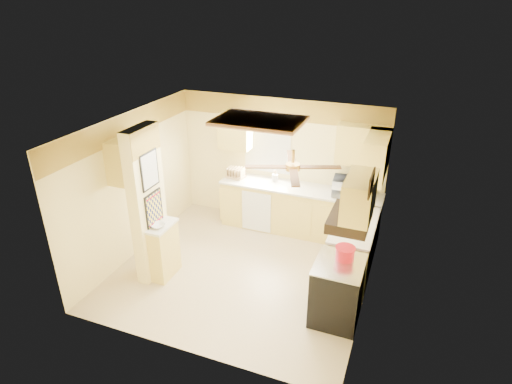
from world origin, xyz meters
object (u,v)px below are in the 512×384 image
at_px(microwave, 350,187).
at_px(kettle, 353,228).
at_px(stove, 337,291).
at_px(dutch_oven, 345,253).
at_px(bowl, 158,226).

relative_size(microwave, kettle, 2.65).
distance_m(microwave, kettle, 1.34).
xyz_separation_m(stove, dutch_oven, (0.04, 0.13, 0.55)).
distance_m(stove, dutch_oven, 0.57).
bearing_deg(dutch_oven, stove, -105.81).
relative_size(bowl, kettle, 0.96).
distance_m(stove, microwave, 2.23).
height_order(microwave, bowl, microwave).
bearing_deg(bowl, dutch_oven, 4.32).
distance_m(bowl, kettle, 2.97).
distance_m(microwave, dutch_oven, 2.01).
xyz_separation_m(dutch_oven, kettle, (-0.01, 0.67, 0.04)).
bearing_deg(dutch_oven, kettle, 90.96).
bearing_deg(bowl, microwave, 40.65).
bearing_deg(stove, bowl, -178.33).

